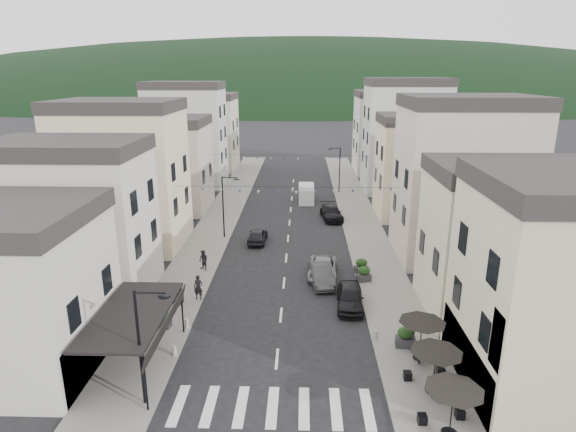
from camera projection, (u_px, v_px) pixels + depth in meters
The scene contains 26 objects.
sidewalk_left at pixel (220, 219), 51.73m from camera, with size 4.00×76.00×0.12m, color slate.
sidewalk_right at pixel (360, 220), 51.28m from camera, with size 4.00×76.00×0.12m, color slate.
hill_backdrop at pixel (301, 96), 307.94m from camera, with size 640.00×360.00×70.00m, color black.
boutique_awning at pixel (137, 315), 25.00m from camera, with size 3.77×7.50×3.28m.
buildings_row_left at pixel (166, 154), 55.69m from camera, with size 10.20×54.16×14.00m.
buildings_row_right at pixel (421, 155), 53.66m from camera, with size 10.20×54.16×14.50m.
cafe_terrace at pixel (436, 357), 22.68m from camera, with size 2.50×8.10×2.53m.
streetlamp_left_near at pixel (144, 336), 21.92m from camera, with size 1.70×0.56×6.00m.
streetlamp_left_far at pixel (226, 201), 44.89m from camera, with size 1.70×0.56×6.00m.
streetlamp_right_far at pixel (338, 165), 61.76m from camera, with size 1.70×0.56×6.00m.
bollards at pixel (276, 357), 26.05m from camera, with size 11.66×10.26×0.60m.
bunting_near at pixel (287, 191), 40.32m from camera, with size 19.00×0.28×0.62m.
bunting_far at pixel (291, 158), 55.63m from camera, with size 19.00×0.28×0.62m.
parked_car_a at pixel (350, 297), 32.32m from camera, with size 1.74×4.31×1.47m, color black.
parked_car_b at pixel (321, 274), 35.95m from camera, with size 1.50×4.31×1.42m, color #303033.
parked_car_c at pixel (323, 268), 37.25m from camera, with size 2.17×4.71×1.31m, color gray.
parked_car_d at pixel (331, 213), 51.64m from camera, with size 1.99×4.89×1.42m, color black.
parked_car_e at pixel (258, 235), 44.63m from camera, with size 1.59×3.96×1.35m, color black.
delivery_van at pixel (306, 193), 58.53m from camera, with size 1.84×4.59×2.19m.
pedestrian_a at pixel (198, 287), 33.15m from camera, with size 0.64×0.42×1.75m, color black.
pedestrian_b at pixel (203, 260), 38.08m from camera, with size 0.79×0.62×1.63m, color black.
planter_la at pixel (162, 318), 29.61m from camera, with size 1.13×0.75×1.17m.
planter_lb at pixel (175, 295), 32.72m from camera, with size 1.18×0.87×1.18m.
planter_ra at pixel (406, 337), 27.46m from camera, with size 1.18×0.73×1.26m.
planter_rb at pixel (364, 274), 36.08m from camera, with size 1.19×0.87×1.19m.
planter_rc at pixel (361, 266), 37.63m from camera, with size 1.14×0.78×1.17m.
Camera 1 is at (1.33, -17.18, 15.30)m, focal length 30.00 mm.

